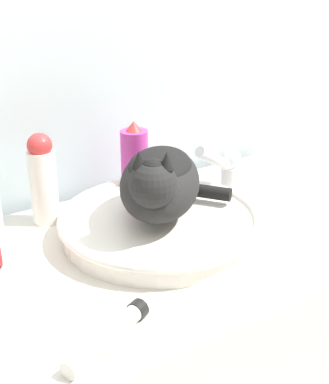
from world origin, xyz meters
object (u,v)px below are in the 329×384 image
object	(u,v)px
cat	(160,180)
cream_tube	(108,336)
spray_bottle_trigger	(135,164)
faucet	(227,170)
lotion_bottle_white	(43,179)

from	to	relation	value
cat	cream_tube	xyz separation A→B (m)	(-0.23, -0.23, -0.11)
cat	spray_bottle_trigger	xyz separation A→B (m)	(0.05, 0.19, -0.04)
cat	faucet	bearing A→B (deg)	147.48
spray_bottle_trigger	lotion_bottle_white	bearing A→B (deg)	180.00
lotion_bottle_white	cream_tube	world-z (taller)	lotion_bottle_white
cat	lotion_bottle_white	distance (m)	0.25
cat	faucet	world-z (taller)	cat
cream_tube	cat	bearing A→B (deg)	44.45
faucet	spray_bottle_trigger	xyz separation A→B (m)	(-0.17, 0.12, 0.01)
faucet	cream_tube	bearing A→B (deg)	16.85
spray_bottle_trigger	cat	bearing A→B (deg)	-105.71
spray_bottle_trigger	cream_tube	bearing A→B (deg)	-124.27
lotion_bottle_white	cat	bearing A→B (deg)	-50.05
cat	lotion_bottle_white	xyz separation A→B (m)	(-0.16, 0.19, -0.03)
faucet	spray_bottle_trigger	distance (m)	0.21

